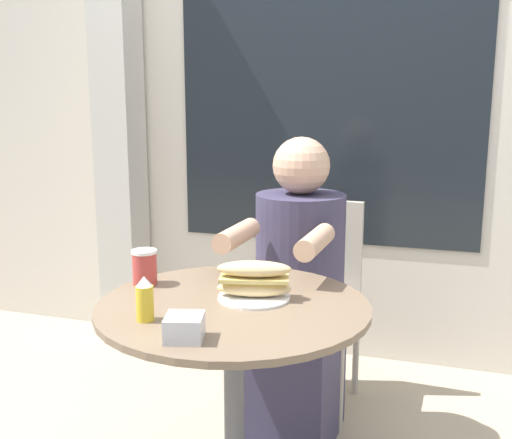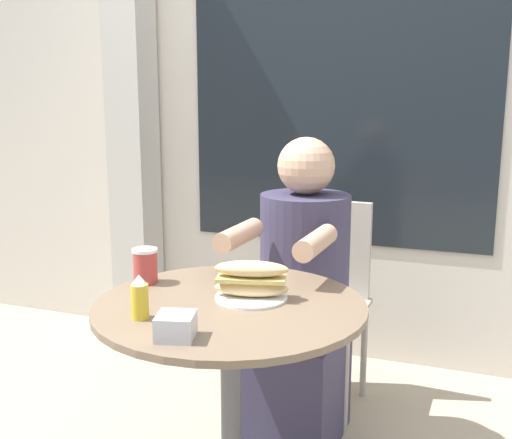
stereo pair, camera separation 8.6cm
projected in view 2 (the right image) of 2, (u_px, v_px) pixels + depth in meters
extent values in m
cube|color=beige|center=(344.00, 77.00, 2.87)|extent=(8.00, 0.08, 2.80)
cube|color=black|center=(339.00, 94.00, 2.85)|extent=(1.48, 0.01, 1.46)
cube|color=#B2ADA3|center=(132.00, 118.00, 3.13)|extent=(0.20, 0.20, 2.40)
cylinder|color=brown|center=(230.00, 306.00, 1.70)|extent=(0.78, 0.78, 0.02)
cylinder|color=#515156|center=(231.00, 421.00, 1.77)|extent=(0.06, 0.06, 0.69)
cube|color=#ADA393|center=(318.00, 309.00, 2.49)|extent=(0.40, 0.40, 0.02)
cube|color=#ADA393|center=(331.00, 248.00, 2.61)|extent=(0.35, 0.05, 0.42)
cylinder|color=#ADA393|center=(345.00, 383.00, 2.33)|extent=(0.03, 0.03, 0.43)
cylinder|color=#ADA393|center=(266.00, 368.00, 2.45)|extent=(0.03, 0.03, 0.43)
cylinder|color=#ADA393|center=(364.00, 350.00, 2.63)|extent=(0.03, 0.03, 0.43)
cylinder|color=#ADA393|center=(293.00, 339.00, 2.75)|extent=(0.03, 0.03, 0.43)
cube|color=#38334C|center=(297.00, 386.00, 2.28)|extent=(0.33, 0.43, 0.45)
cylinder|color=#38334C|center=(305.00, 261.00, 2.24)|extent=(0.33, 0.33, 0.50)
sphere|color=tan|center=(306.00, 166.00, 2.17)|extent=(0.21, 0.21, 0.21)
cylinder|color=tan|center=(316.00, 242.00, 1.89)|extent=(0.08, 0.27, 0.07)
cylinder|color=tan|center=(239.00, 235.00, 1.99)|extent=(0.08, 0.27, 0.07)
cylinder|color=white|center=(251.00, 297.00, 1.73)|extent=(0.21, 0.21, 0.01)
ellipsoid|color=#DBB77A|center=(251.00, 288.00, 1.72)|extent=(0.23, 0.12, 0.05)
cube|color=#D6BC66|center=(251.00, 279.00, 1.72)|extent=(0.21, 0.12, 0.01)
ellipsoid|color=#DBB77A|center=(251.00, 269.00, 1.71)|extent=(0.23, 0.12, 0.05)
cylinder|color=#B73D38|center=(145.00, 267.00, 1.87)|extent=(0.08, 0.08, 0.10)
cylinder|color=white|center=(145.00, 250.00, 1.86)|extent=(0.08, 0.08, 0.01)
cube|color=silver|center=(176.00, 326.00, 1.44)|extent=(0.11, 0.11, 0.06)
cylinder|color=gold|center=(140.00, 301.00, 1.56)|extent=(0.05, 0.05, 0.09)
cone|color=white|center=(139.00, 280.00, 1.55)|extent=(0.04, 0.04, 0.03)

